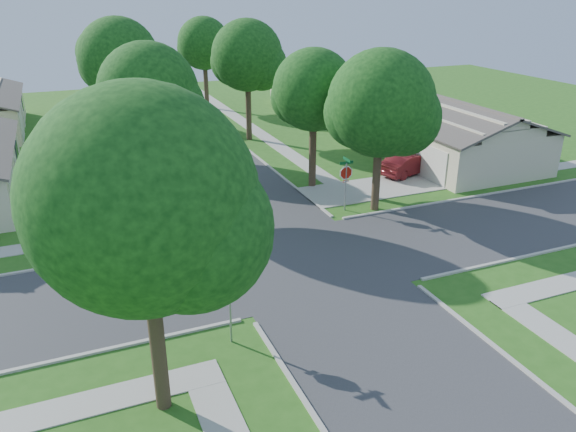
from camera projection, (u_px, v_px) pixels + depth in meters
The scene contains 20 objects.
ground at pixel (301, 261), 25.29m from camera, with size 100.00×100.00×0.00m, color #295C19.
road_ns at pixel (301, 261), 25.29m from camera, with size 7.00×100.00×0.02m, color #333335.
sidewalk_ne at pixel (246, 124), 49.61m from camera, with size 1.20×40.00×0.04m, color #9E9B91.
sidewalk_nw at pixel (103, 137), 45.31m from camera, with size 1.20×40.00×0.04m, color #9E9B91.
driveway at pixel (373, 188), 34.12m from camera, with size 8.80×3.60×0.05m, color #9E9B91.
stop_sign_sw at pixel (229, 291), 18.85m from camera, with size 1.05×0.80×2.98m.
stop_sign_ne at pixel (346, 175), 30.17m from camera, with size 1.05×0.80×2.98m.
tree_e_near at pixel (314, 94), 32.47m from camera, with size 4.97×4.80×8.28m.
tree_e_mid at pixel (248, 59), 42.47m from camera, with size 5.59×5.40×9.21m.
tree_e_far at pixel (204, 46), 53.66m from camera, with size 5.17×5.00×8.72m.
tree_w_near at pixel (150, 97), 28.98m from camera, with size 5.38×5.20×8.97m.
tree_w_mid at pixel (120, 62), 39.07m from camera, with size 5.80×5.60×9.56m.
tree_w_far at pixel (103, 55), 50.53m from camera, with size 4.76×4.60×8.04m.
tree_sw_corner at pixel (146, 210), 14.29m from camera, with size 6.21×6.00×9.55m.
tree_ne_corner at pixel (382, 108), 28.96m from camera, with size 5.80×5.60×8.66m.
house_ne_near at pixel (445, 136), 39.71m from camera, with size 8.42×13.60×4.23m.
house_ne_far at pixel (332, 93), 55.07m from camera, with size 8.42×13.60×4.23m.
car_driveway at pixel (409, 163), 36.48m from camera, with size 1.52×4.37×1.44m, color maroon.
car_curb_east at pixel (212, 140), 41.99m from camera, with size 1.62×4.01×1.37m, color black.
car_curb_west at pixel (113, 89), 61.88m from camera, with size 2.05×5.05×1.46m, color black.
Camera 1 is at (-9.13, -20.63, 11.63)m, focal length 35.00 mm.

